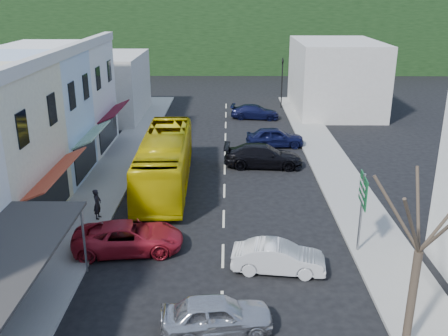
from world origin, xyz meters
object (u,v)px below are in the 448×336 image
Objects in this scene: direction_sign at (361,214)px; street_tree at (419,252)px; car_white at (278,257)px; traffic_signal at (282,83)px; car_silver at (217,314)px; car_red at (129,237)px; bus at (165,162)px; pedestrian_left at (97,203)px.

street_tree is at bearing -85.12° from direction_sign.
car_white is 32.80m from traffic_signal.
direction_sign is 0.76× the size of traffic_signal.
car_red is (-4.28, 5.87, 0.00)m from car_silver.
pedestrian_left is at bearing -121.86° from bus.
pedestrian_left is 0.22× the size of street_tree.
bus is 14.73m from car_silver.
pedestrian_left is 16.70m from street_tree.
car_white is 4.42m from direction_sign.
traffic_signal is (-0.52, 30.89, 0.62)m from direction_sign.
bus is 2.64× the size of car_white.
car_silver is at bearing -77.64° from bus.
car_white is 0.85× the size of traffic_signal.
pedestrian_left is 0.33× the size of traffic_signal.
bus is at bearing 6.13° from car_silver.
bus is at bearing 37.85° from car_white.
traffic_signal reaches higher than pedestrian_left.
street_tree reaches higher than traffic_signal.
car_red is 3.98m from pedestrian_left.
direction_sign reaches higher than pedestrian_left.
car_white is at bearing 127.33° from street_tree.
car_white is 0.96× the size of car_red.
direction_sign is 7.00m from street_tree.
direction_sign is at bearing -56.00° from car_silver.
street_tree is at bearing -122.69° from pedestrian_left.
direction_sign is (6.48, 5.79, 1.28)m from car_silver.
pedestrian_left reaches higher than car_silver.
pedestrian_left is 30.29m from traffic_signal.
bus reaches higher than car_white.
car_white is 1.11× the size of direction_sign.
car_silver is 11.24m from pedestrian_left.
car_white is 7.10m from street_tree.
car_red is 0.60× the size of street_tree.
car_white is at bearing 97.71° from traffic_signal.
direction_sign reaches higher than car_silver.
car_silver and car_red have the same top height.
street_tree is at bearing -135.92° from car_white.
car_silver is 4.86m from car_white.
car_silver is 0.58× the size of street_tree.
car_silver is at bearing -133.17° from direction_sign.
bus is 6.82× the size of pedestrian_left.
traffic_signal reaches higher than direction_sign.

